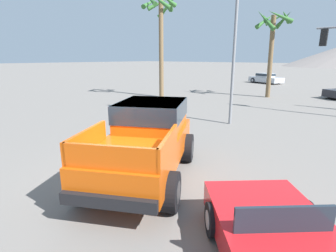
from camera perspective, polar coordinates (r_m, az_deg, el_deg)
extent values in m
plane|color=slate|center=(7.54, -7.01, -10.47)|extent=(320.00, 320.00, 0.00)
cube|color=#CC4C0C|center=(7.04, -5.31, -4.93)|extent=(3.93, 4.94, 0.68)
cube|color=#CC4C0C|center=(7.69, -3.52, 2.48)|extent=(2.53, 2.63, 0.79)
cube|color=#1E2833|center=(7.66, -3.54, 3.52)|extent=(2.59, 2.68, 0.51)
cube|color=#CC4C0C|center=(6.07, -17.30, -3.02)|extent=(0.97, 1.64, 0.48)
cube|color=#CC4C0C|center=(5.46, 0.07, -4.32)|extent=(0.97, 1.64, 0.48)
cube|color=#CC4C0C|center=(4.94, -12.59, -6.80)|extent=(1.65, 0.98, 0.48)
cube|color=black|center=(9.27, -1.21, -1.43)|extent=(1.72, 1.06, 0.24)
cube|color=black|center=(5.13, -12.91, -15.82)|extent=(1.72, 1.06, 0.24)
cylinder|color=black|center=(8.74, -8.91, -3.85)|extent=(0.72, 0.93, 0.88)
cylinder|color=#232326|center=(8.74, -8.91, -3.85)|extent=(0.55, 0.60, 0.48)
cylinder|color=black|center=(8.30, 4.19, -4.73)|extent=(0.72, 0.93, 0.88)
cylinder|color=#232326|center=(8.30, 4.19, -4.73)|extent=(0.55, 0.60, 0.48)
cylinder|color=black|center=(6.35, -17.81, -11.76)|extent=(0.72, 0.93, 0.88)
cylinder|color=#232326|center=(6.35, -17.81, -11.76)|extent=(0.55, 0.60, 0.48)
cylinder|color=black|center=(5.72, 0.54, -14.10)|extent=(0.72, 0.93, 0.88)
cylinder|color=#232326|center=(5.72, 0.54, -14.10)|extent=(0.55, 0.60, 0.48)
cube|color=#1E2833|center=(4.43, 24.01, -18.04)|extent=(1.14, 1.06, 0.42)
cylinder|color=black|center=(5.16, 9.85, -19.45)|extent=(0.59, 0.62, 0.64)
cylinder|color=#9E9EA3|center=(5.16, 9.85, -19.45)|extent=(0.41, 0.42, 0.35)
cylinder|color=black|center=(5.73, 27.49, -17.25)|extent=(0.59, 0.62, 0.64)
cylinder|color=#9E9EA3|center=(5.73, 27.49, -17.25)|extent=(0.41, 0.42, 0.35)
cylinder|color=black|center=(25.16, 31.77, 5.92)|extent=(0.52, 0.62, 0.60)
cylinder|color=#9E9EA3|center=(25.16, 31.77, 5.92)|extent=(0.38, 0.41, 0.33)
cube|color=#B7BABF|center=(35.98, 20.50, 9.47)|extent=(4.59, 3.20, 0.61)
cube|color=#B7BABF|center=(36.01, 20.45, 10.35)|extent=(2.23, 2.10, 0.47)
cube|color=#1E2833|center=(36.01, 20.46, 10.44)|extent=(2.27, 2.15, 0.28)
cylinder|color=black|center=(35.78, 22.97, 8.95)|extent=(0.66, 0.43, 0.62)
cylinder|color=#9E9EA3|center=(35.78, 22.97, 8.95)|extent=(0.40, 0.34, 0.34)
cylinder|color=black|center=(34.49, 21.15, 8.95)|extent=(0.66, 0.43, 0.62)
cylinder|color=#9E9EA3|center=(34.49, 21.15, 8.95)|extent=(0.40, 0.34, 0.34)
cylinder|color=black|center=(37.50, 19.86, 9.45)|extent=(0.66, 0.43, 0.62)
cylinder|color=#9E9EA3|center=(37.50, 19.86, 9.45)|extent=(0.40, 0.34, 0.34)
cylinder|color=black|center=(36.26, 18.01, 9.45)|extent=(0.66, 0.43, 0.62)
cylinder|color=#9E9EA3|center=(36.26, 18.01, 9.45)|extent=(0.40, 0.34, 0.34)
cube|color=black|center=(17.47, 30.80, 16.21)|extent=(0.34, 0.26, 0.90)
sphere|color=red|center=(17.63, 31.01, 17.03)|extent=(0.20, 0.20, 0.20)
sphere|color=orange|center=(17.62, 30.89, 16.17)|extent=(0.20, 0.20, 0.20)
sphere|color=green|center=(17.60, 30.78, 15.30)|extent=(0.20, 0.20, 0.20)
cylinder|color=slate|center=(13.01, 14.36, 17.84)|extent=(0.14, 0.14, 8.01)
cylinder|color=brown|center=(23.00, 21.42, 13.66)|extent=(0.36, 0.67, 6.34)
cone|color=#2D6028|center=(23.06, 24.30, 20.90)|extent=(0.41, 1.65, 0.94)
cone|color=#2D6028|center=(23.89, 23.85, 20.42)|extent=(1.54, 1.07, 1.28)
cone|color=#2D6028|center=(24.08, 22.21, 20.73)|extent=(1.53, 0.88, 1.00)
cone|color=#2D6028|center=(23.98, 20.34, 20.68)|extent=(1.02, 1.87, 1.36)
cone|color=#2D6028|center=(23.21, 20.31, 21.21)|extent=(1.10, 1.52, 0.94)
cone|color=#2D6028|center=(22.47, 20.52, 20.82)|extent=(1.84, 0.88, 1.72)
cone|color=#2D6028|center=(22.43, 23.25, 21.13)|extent=(1.72, 1.53, 1.07)
cylinder|color=brown|center=(21.78, -1.49, 16.16)|extent=(0.36, 0.39, 7.49)
cone|color=#2D6028|center=(21.57, -0.01, 25.79)|extent=(0.53, 1.65, 0.93)
cone|color=#2D6028|center=(22.17, 0.74, 25.29)|extent=(1.34, 1.38, 1.17)
cone|color=#2D6028|center=(23.02, -0.15, 24.50)|extent=(1.84, 0.74, 1.68)
cone|color=#2D6028|center=(23.00, -2.21, 24.98)|extent=(1.27, 1.68, 1.09)
cone|color=#2D6028|center=(22.61, -4.11, 25.11)|extent=(0.87, 2.03, 1.13)
cone|color=#2D6028|center=(21.86, -3.57, 25.56)|extent=(1.52, 0.94, 0.99)
cone|color=#2D6028|center=(21.25, -1.81, 25.63)|extent=(1.56, 1.31, 1.32)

